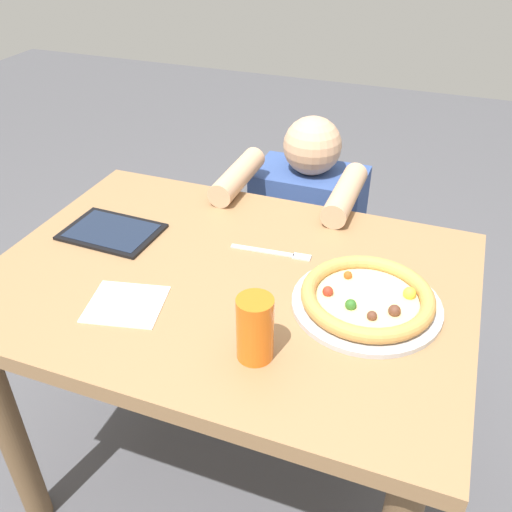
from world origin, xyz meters
TOP-DOWN VIEW (x-y plane):
  - ground_plane at (0.00, 0.00)m, footprint 8.00×8.00m
  - dining_table at (0.00, 0.00)m, footprint 1.11×0.80m
  - pizza_near at (0.32, -0.00)m, footprint 0.32×0.32m
  - drink_cup_colored at (0.15, -0.22)m, footprint 0.07×0.07m
  - paper_napkin at (-0.17, -0.18)m, footprint 0.19×0.18m
  - fork at (0.07, 0.12)m, footprint 0.20×0.03m
  - tablet at (-0.36, 0.06)m, footprint 0.25×0.18m
  - diner_seated at (0.01, 0.65)m, footprint 0.39×0.51m

SIDE VIEW (x-z plane):
  - ground_plane at x=0.00m, z-range 0.00..0.00m
  - diner_seated at x=0.01m, z-range -0.03..0.87m
  - dining_table at x=0.00m, z-range 0.25..1.00m
  - paper_napkin at x=-0.17m, z-range 0.75..0.75m
  - fork at x=0.07m, z-range 0.75..0.75m
  - tablet at x=-0.36m, z-range 0.75..0.76m
  - pizza_near at x=0.32m, z-range 0.75..0.79m
  - drink_cup_colored at x=0.15m, z-range 0.75..0.89m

